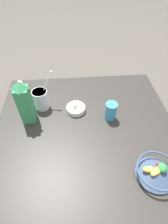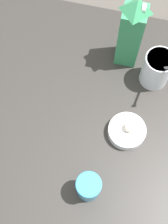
{
  "view_description": "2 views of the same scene",
  "coord_description": "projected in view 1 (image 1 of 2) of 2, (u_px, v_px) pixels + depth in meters",
  "views": [
    {
      "loc": [
        0.07,
        0.64,
        0.88
      ],
      "look_at": [
        0.01,
        -0.08,
        0.12
      ],
      "focal_mm": 28.0,
      "sensor_mm": 36.0,
      "label": 1
    },
    {
      "loc": [
        -0.3,
        -0.12,
        1.04
      ],
      "look_at": [
        0.06,
        -0.03,
        0.12
      ],
      "focal_mm": 50.0,
      "sensor_mm": 36.0,
      "label": 2
    }
  ],
  "objects": [
    {
      "name": "yogurt_tub",
      "position": [
        41.0,
        98.0,
        1.15
      ],
      "size": [
        0.15,
        0.11,
        0.25
      ],
      "color": "silver",
      "rests_on": "countertop"
    },
    {
      "name": "fruit_bowl",
      "position": [
        156.0,
        172.0,
        0.84
      ],
      "size": [
        0.2,
        0.2,
        0.08
      ],
      "color": "#384C6B",
      "rests_on": "countertop"
    },
    {
      "name": "countertop",
      "position": [
        86.0,
        133.0,
        1.07
      ],
      "size": [
        1.11,
        1.11,
        0.04
      ],
      "color": "#2D2B28",
      "rests_on": "ground_plane"
    },
    {
      "name": "drinking_cup",
      "position": [
        111.0,
        111.0,
        1.09
      ],
      "size": [
        0.08,
        0.08,
        0.12
      ],
      "color": "#3893C6",
      "rests_on": "countertop"
    },
    {
      "name": "milk_carton",
      "position": [
        25.0,
        103.0,
        1.01
      ],
      "size": [
        0.08,
        0.08,
        0.3
      ],
      "color": "#338C59",
      "rests_on": "countertop"
    },
    {
      "name": "ground_plane",
      "position": [
        86.0,
        134.0,
        1.08
      ],
      "size": [
        6.0,
        6.0,
        0.0
      ],
      "primitive_type": "plane",
      "color": "#4C4742"
    },
    {
      "name": "garlic_bowl",
      "position": [
        76.0,
        109.0,
        1.16
      ],
      "size": [
        0.13,
        0.13,
        0.06
      ],
      "color": "white",
      "rests_on": "countertop"
    }
  ]
}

